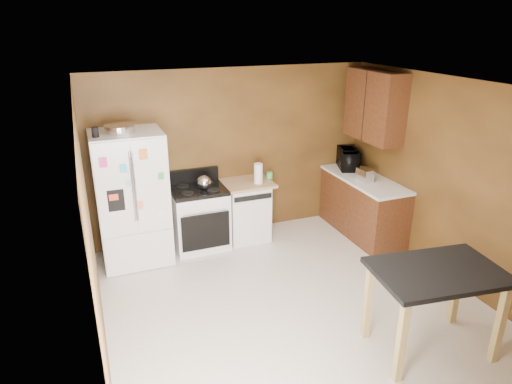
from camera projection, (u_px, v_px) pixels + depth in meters
floor at (297, 309)px, 5.26m from camera, size 4.50×4.50×0.00m
ceiling at (306, 89)px, 4.36m from camera, size 4.50×4.50×0.00m
wall_back at (233, 154)px, 6.77m from camera, size 4.20×0.00×4.20m
wall_front at (463, 340)px, 2.85m from camera, size 4.20×0.00×4.20m
wall_left at (92, 242)px, 4.10m from camera, size 0.00×4.50×4.50m
wall_right at (457, 184)px, 5.52m from camera, size 0.00×4.50×4.50m
roasting_pan at (120, 129)px, 5.67m from camera, size 0.38×0.38×0.10m
pen_cup at (95, 132)px, 5.44m from camera, size 0.08×0.08×0.12m
kettle at (204, 182)px, 6.33m from camera, size 0.20×0.20×0.20m
paper_towel at (258, 173)px, 6.57m from camera, size 0.16×0.16×0.29m
green_canister at (269, 175)px, 6.80m from camera, size 0.09×0.09×0.10m
toaster at (365, 175)px, 6.67m from camera, size 0.17×0.25×0.18m
microwave at (348, 159)px, 7.21m from camera, size 0.50×0.60×0.28m
refrigerator at (132, 198)px, 6.03m from camera, size 0.90×0.80×1.80m
gas_range at (199, 217)px, 6.55m from camera, size 0.76×0.68×1.10m
dishwasher at (246, 210)px, 6.82m from camera, size 0.78×0.63×0.89m
right_cabinets at (366, 177)px, 6.84m from camera, size 0.63×1.58×2.45m
island at (436, 283)px, 4.36m from camera, size 1.31×0.96×0.91m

